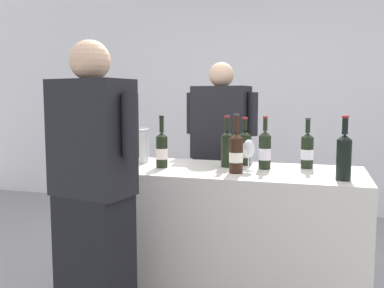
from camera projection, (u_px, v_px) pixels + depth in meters
wall_back at (266, 94)px, 5.09m from camera, size 8.00×0.10×2.80m
counter at (214, 239)px, 2.72m from camera, size 1.81×0.70×0.91m
wine_bottle_0 at (245, 147)px, 2.79m from camera, size 0.07×0.07×0.32m
wine_bottle_1 at (162, 150)px, 2.69m from camera, size 0.07×0.07×0.33m
wine_bottle_2 at (344, 155)px, 2.27m from camera, size 0.08×0.08×0.35m
wine_bottle_3 at (236, 152)px, 2.50m from camera, size 0.08×0.08×0.35m
wine_bottle_4 at (265, 150)px, 2.64m from camera, size 0.08×0.08×0.33m
wine_bottle_5 at (307, 150)px, 2.67m from camera, size 0.08×0.08×0.32m
wine_bottle_6 at (227, 147)px, 2.72m from camera, size 0.08×0.08×0.33m
wine_glass at (249, 150)px, 2.57m from camera, size 0.08×0.08×0.19m
ice_bucket at (133, 145)px, 2.92m from camera, size 0.22×0.22×0.23m
person_server at (221, 170)px, 3.34m from camera, size 0.58×0.29×1.62m
person_guest at (94, 208)px, 2.14m from camera, size 0.54×0.31×1.63m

